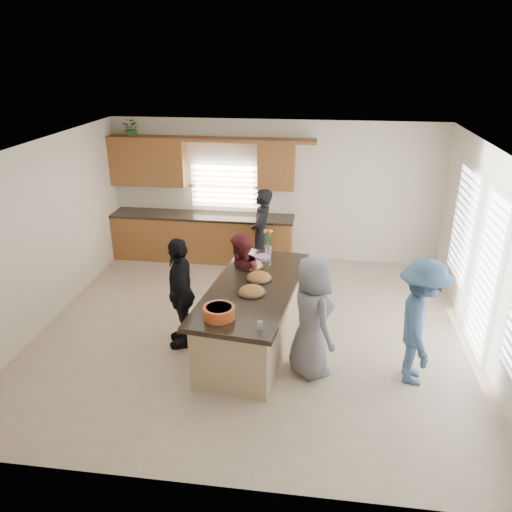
# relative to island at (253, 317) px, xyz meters

# --- Properties ---
(floor) EXTENTS (6.50, 6.50, 0.00)m
(floor) POSITION_rel_island_xyz_m (-0.05, 0.37, -0.45)
(floor) COLOR #C9B696
(floor) RESTS_ON ground
(room_shell) EXTENTS (6.52, 6.02, 2.81)m
(room_shell) POSITION_rel_island_xyz_m (-0.05, 0.37, 1.45)
(room_shell) COLOR silver
(room_shell) RESTS_ON ground
(back_cabinetry) EXTENTS (4.08, 0.66, 2.46)m
(back_cabinetry) POSITION_rel_island_xyz_m (-1.52, 3.10, 0.46)
(back_cabinetry) COLOR brown
(back_cabinetry) RESTS_ON ground
(right_wall_glazing) EXTENTS (0.06, 4.00, 2.25)m
(right_wall_glazing) POSITION_rel_island_xyz_m (3.17, 0.23, 0.89)
(right_wall_glazing) COLOR white
(right_wall_glazing) RESTS_ON ground
(island) EXTENTS (1.47, 2.82, 0.95)m
(island) POSITION_rel_island_xyz_m (0.00, 0.00, 0.00)
(island) COLOR tan
(island) RESTS_ON ground
(platter_front) EXTENTS (0.39, 0.39, 0.16)m
(platter_front) POSITION_rel_island_xyz_m (0.01, -0.25, 0.52)
(platter_front) COLOR black
(platter_front) RESTS_ON island
(platter_mid) EXTENTS (0.39, 0.39, 0.16)m
(platter_mid) POSITION_rel_island_xyz_m (0.05, 0.21, 0.52)
(platter_mid) COLOR black
(platter_mid) RESTS_ON island
(platter_back) EXTENTS (0.40, 0.40, 0.16)m
(platter_back) POSITION_rel_island_xyz_m (-0.13, 0.63, 0.52)
(platter_back) COLOR black
(platter_back) RESTS_ON island
(salad_bowl) EXTENTS (0.39, 0.39, 0.15)m
(salad_bowl) POSITION_rel_island_xyz_m (-0.29, -0.95, 0.58)
(salad_bowl) COLOR #C75124
(salad_bowl) RESTS_ON island
(clear_cup) EXTENTS (0.08, 0.08, 0.09)m
(clear_cup) POSITION_rel_island_xyz_m (0.24, -1.14, 0.54)
(clear_cup) COLOR white
(clear_cup) RESTS_ON island
(plate_stack) EXTENTS (0.23, 0.23, 0.05)m
(plate_stack) POSITION_rel_island_xyz_m (0.01, 0.97, 0.52)
(plate_stack) COLOR #A783BF
(plate_stack) RESTS_ON island
(flower_vase) EXTENTS (0.14, 0.14, 0.44)m
(flower_vase) POSITION_rel_island_xyz_m (0.07, 1.14, 0.73)
(flower_vase) COLOR silver
(flower_vase) RESTS_ON island
(potted_plant) EXTENTS (0.45, 0.43, 0.40)m
(potted_plant) POSITION_rel_island_xyz_m (-2.82, 3.19, 2.15)
(potted_plant) COLOR #3B7D32
(potted_plant) RESTS_ON back_cabinetry
(woman_left_back) EXTENTS (0.48, 0.66, 1.68)m
(woman_left_back) POSITION_rel_island_xyz_m (-0.19, 2.44, 0.39)
(woman_left_back) COLOR black
(woman_left_back) RESTS_ON ground
(woman_left_mid) EXTENTS (0.74, 0.85, 1.50)m
(woman_left_mid) POSITION_rel_island_xyz_m (-0.27, 0.52, 0.30)
(woman_left_mid) COLOR maroon
(woman_left_mid) RESTS_ON ground
(woman_left_front) EXTENTS (0.62, 1.04, 1.65)m
(woman_left_front) POSITION_rel_island_xyz_m (-1.03, -0.11, 0.37)
(woman_left_front) COLOR black
(woman_left_front) RESTS_ON ground
(woman_right_back) EXTENTS (0.74, 1.16, 1.70)m
(woman_right_back) POSITION_rel_island_xyz_m (2.20, -0.56, 0.40)
(woman_right_back) COLOR #395A7E
(woman_right_back) RESTS_ON ground
(woman_right_front) EXTENTS (0.86, 0.97, 1.67)m
(woman_right_front) POSITION_rel_island_xyz_m (0.84, -0.58, 0.38)
(woman_right_front) COLOR slate
(woman_right_front) RESTS_ON ground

